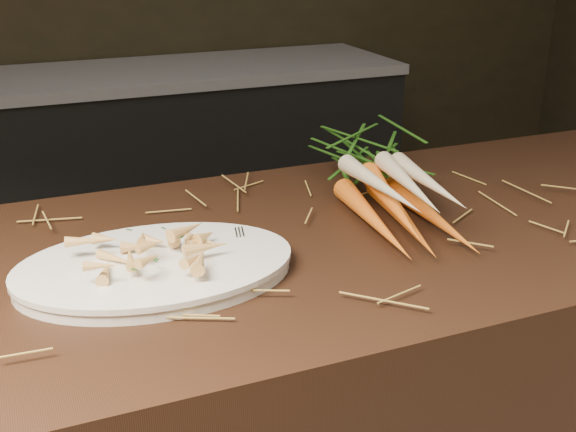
% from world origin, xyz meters
% --- Properties ---
extents(back_counter, '(1.82, 0.62, 0.84)m').
position_xyz_m(back_counter, '(0.30, 2.18, 0.42)').
color(back_counter, black).
rests_on(back_counter, ground).
extents(straw_bedding, '(1.40, 0.60, 0.02)m').
position_xyz_m(straw_bedding, '(0.00, 0.30, 0.91)').
color(straw_bedding, olive).
rests_on(straw_bedding, main_counter).
extents(root_veg_bunch, '(0.27, 0.59, 0.11)m').
position_xyz_m(root_veg_bunch, '(0.25, 0.44, 0.95)').
color(root_veg_bunch, '#DB5415').
rests_on(root_veg_bunch, main_counter).
extents(serving_platter, '(0.42, 0.29, 0.02)m').
position_xyz_m(serving_platter, '(-0.21, 0.25, 0.91)').
color(serving_platter, white).
rests_on(serving_platter, main_counter).
extents(roasted_veg_heap, '(0.21, 0.16, 0.04)m').
position_xyz_m(roasted_veg_heap, '(-0.21, 0.25, 0.94)').
color(roasted_veg_heap, '#C18B41').
rests_on(roasted_veg_heap, serving_platter).
extents(serving_fork, '(0.05, 0.15, 0.00)m').
position_xyz_m(serving_fork, '(-0.07, 0.23, 0.92)').
color(serving_fork, silver).
rests_on(serving_fork, serving_platter).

